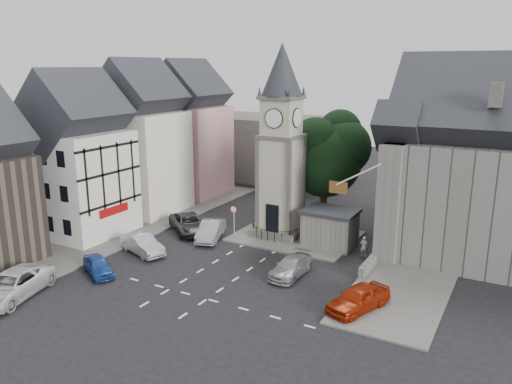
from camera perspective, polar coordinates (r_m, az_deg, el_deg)
The scene contains 24 objects.
ground at distance 37.58m, azimuth -2.73°, elevation -8.37°, with size 120.00×120.00×0.00m, color black.
pavement_west at distance 49.14m, azimuth -11.49°, elevation -3.04°, with size 6.00×30.00×0.14m, color #595651.
pavement_east at distance 40.58m, azimuth 18.25°, elevation -7.25°, with size 6.00×26.00×0.14m, color #595651.
central_island at distance 43.49m, azimuth 4.54°, elevation -5.07°, with size 10.00×8.00×0.16m, color #595651.
road_markings at distance 33.45m, azimuth -7.80°, elevation -11.47°, with size 20.00×8.00×0.01m, color silver.
clock_tower at distance 42.15m, azimuth 2.89°, elevation 5.62°, with size 4.86×4.86×16.25m.
stone_shelter at distance 41.39m, azimuth 8.46°, elevation -4.06°, with size 4.30×3.30×3.08m.
town_tree at distance 46.07m, azimuth 7.89°, elevation 4.80°, with size 7.20×7.20×10.80m.
warning_sign_post at distance 42.83m, azimuth -2.58°, elevation -2.61°, with size 0.70×0.19×2.85m.
terrace_pink at distance 57.20m, azimuth -7.61°, elevation 6.25°, with size 8.10×7.60×12.80m.
terrace_cream at distance 51.08m, azimuth -12.97°, elevation 5.05°, with size 8.10×7.60×12.80m.
terrace_tudor at distance 45.62m, azimuth -19.64°, elevation 3.00°, with size 8.10×7.60×12.00m.
backdrop_west at distance 65.79m, azimuth 1.19°, elevation 5.14°, with size 20.00×10.00×8.00m, color #4C4944.
east_building at distance 41.32m, azimuth 24.62°, elevation 1.52°, with size 14.40×11.40×12.60m.
east_boundary_wall at distance 42.82m, azimuth 15.14°, elevation -5.33°, with size 0.40×16.00×0.90m, color #66645E.
flagpole at distance 35.77m, azimuth 11.56°, elevation 1.94°, with size 3.68×0.10×2.74m.
car_west_blue at distance 37.54m, azimuth -17.60°, elevation -8.03°, with size 1.52×3.77×1.28m, color navy.
car_west_silver at distance 40.57m, azimuth -12.85°, elevation -5.84°, with size 1.60×4.58×1.51m, color #AFB0B8.
car_west_grey at distance 44.99m, azimuth -7.70°, elevation -3.57°, with size 2.55×5.53×1.54m, color #313133.
car_island_silver at distance 42.89m, azimuth -5.19°, elevation -4.37°, with size 1.66×4.76×1.57m, color #9A9BA2.
car_island_east at distance 35.71m, azimuth 4.03°, elevation -8.51°, with size 1.82×4.49×1.30m, color #93979A.
car_east_red at distance 31.46m, azimuth 11.62°, elevation -11.81°, with size 1.85×4.61×1.57m, color #972108.
van_sw_white at distance 35.89m, azimuth -26.18°, elevation -9.57°, with size 2.81×6.10×1.69m, color silver.
pedestrian at distance 39.79m, azimuth 12.23°, elevation -6.11°, with size 0.60×0.39×1.63m, color #C1AE9F.
Camera 1 is at (18.39, -29.39, 14.48)m, focal length 35.00 mm.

